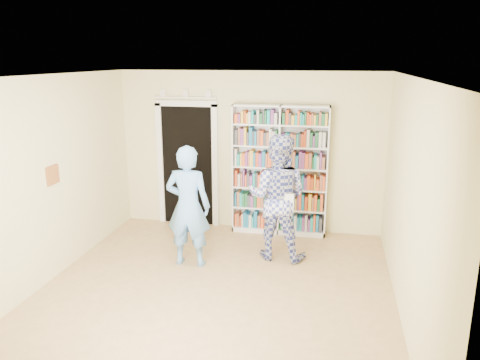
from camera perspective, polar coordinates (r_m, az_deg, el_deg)
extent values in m
plane|color=#A2784E|center=(6.11, -3.26, -13.73)|extent=(5.00, 5.00, 0.00)
plane|color=white|center=(5.37, -3.69, 12.48)|extent=(5.00, 5.00, 0.00)
plane|color=beige|center=(7.96, 1.17, 3.45)|extent=(4.50, 0.00, 4.50)
plane|color=beige|center=(6.53, -22.92, -0.26)|extent=(0.00, 5.00, 5.00)
plane|color=beige|center=(5.48, 19.95, -2.71)|extent=(0.00, 5.00, 5.00)
cube|color=white|center=(7.79, 4.86, 1.14)|extent=(1.58, 0.30, 2.17)
cube|color=white|center=(7.79, 4.86, 1.14)|extent=(0.02, 0.30, 2.17)
cube|color=black|center=(8.28, -6.38, 1.67)|extent=(0.90, 0.03, 2.10)
cube|color=white|center=(8.43, -9.65, 1.79)|extent=(0.10, 0.06, 2.20)
cube|color=white|center=(8.13, -3.05, 1.50)|extent=(0.10, 0.06, 2.20)
cube|color=white|center=(8.09, -6.64, 9.26)|extent=(1.10, 0.06, 0.10)
cube|color=white|center=(8.07, -6.68, 9.96)|extent=(1.10, 0.08, 0.02)
cube|color=brown|center=(6.67, -21.87, 0.58)|extent=(0.03, 0.25, 0.25)
imported|color=#68A4E7|center=(6.63, -6.34, -3.22)|extent=(0.65, 0.43, 1.75)
imported|color=#303A93|center=(6.84, 4.58, -2.11)|extent=(0.98, 0.80, 1.86)
cube|color=white|center=(6.61, 5.72, -2.82)|extent=(0.19, 0.03, 0.27)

